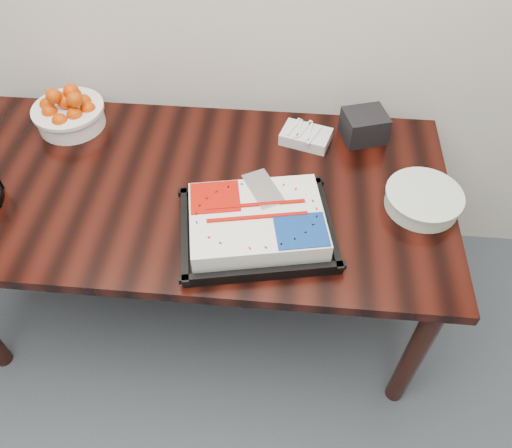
# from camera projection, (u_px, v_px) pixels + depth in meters

# --- Properties ---
(table) EXTENTS (1.80, 0.90, 0.75)m
(table) POSITION_uv_depth(u_px,v_px,m) (195.00, 202.00, 1.81)
(table) COLOR black
(table) RESTS_ON ground
(cake_tray) EXTENTS (0.54, 0.46, 0.10)m
(cake_tray) POSITION_uv_depth(u_px,v_px,m) (257.00, 224.00, 1.57)
(cake_tray) COLOR black
(cake_tray) RESTS_ON table
(tangerine_bowl) EXTENTS (0.27, 0.27, 0.17)m
(tangerine_bowl) POSITION_uv_depth(u_px,v_px,m) (68.00, 109.00, 1.91)
(tangerine_bowl) COLOR white
(tangerine_bowl) RESTS_ON table
(plate_stack) EXTENTS (0.26, 0.26, 0.06)m
(plate_stack) POSITION_uv_depth(u_px,v_px,m) (423.00, 200.00, 1.66)
(plate_stack) COLOR white
(plate_stack) RESTS_ON table
(fork_bag) EXTENTS (0.20, 0.16, 0.05)m
(fork_bag) POSITION_uv_depth(u_px,v_px,m) (306.00, 136.00, 1.88)
(fork_bag) COLOR silver
(fork_bag) RESTS_ON table
(napkin_box) EXTENTS (0.19, 0.17, 0.11)m
(napkin_box) POSITION_uv_depth(u_px,v_px,m) (364.00, 126.00, 1.88)
(napkin_box) COLOR black
(napkin_box) RESTS_ON table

